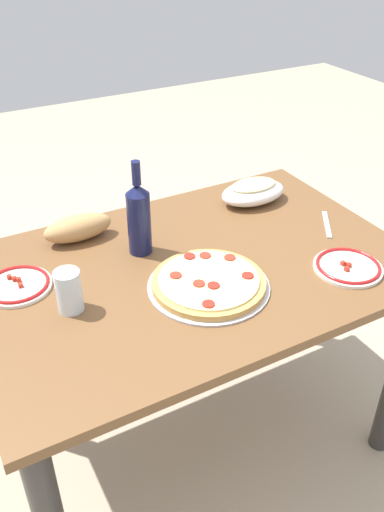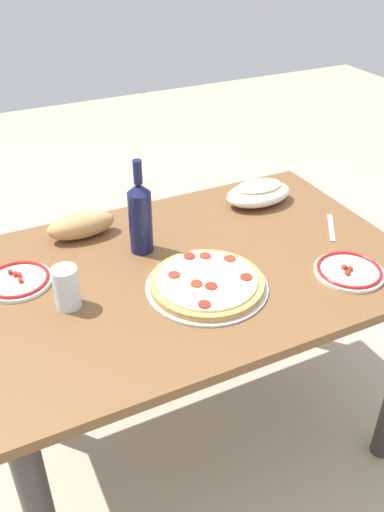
% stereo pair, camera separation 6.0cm
% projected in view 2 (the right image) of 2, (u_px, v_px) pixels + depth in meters
% --- Properties ---
extents(ground_plane, '(8.00, 8.00, 0.00)m').
position_uv_depth(ground_plane, '(192.00, 434.00, 2.00)').
color(ground_plane, tan).
rests_on(ground_plane, ground).
extents(dining_table, '(1.27, 0.84, 0.76)m').
position_uv_depth(dining_table, '(192.00, 300.00, 1.65)').
color(dining_table, brown).
rests_on(dining_table, ground).
extents(pepperoni_pizza, '(0.34, 0.34, 0.03)m').
position_uv_depth(pepperoni_pizza, '(207.00, 283.00, 1.48)').
color(pepperoni_pizza, '#B7B7BC').
rests_on(pepperoni_pizza, dining_table).
extents(baked_pasta_dish, '(0.24, 0.15, 0.08)m').
position_uv_depth(baked_pasta_dish, '(259.00, 192.00, 1.88)').
color(baked_pasta_dish, white).
rests_on(baked_pasta_dish, dining_table).
extents(wine_bottle, '(0.07, 0.07, 0.29)m').
position_uv_depth(wine_bottle, '(140.00, 216.00, 1.58)').
color(wine_bottle, '#141942').
rests_on(wine_bottle, dining_table).
extents(water_glass, '(0.07, 0.07, 0.12)m').
position_uv_depth(water_glass, '(66.00, 288.00, 1.39)').
color(water_glass, silver).
rests_on(water_glass, dining_table).
extents(side_plate_near, '(0.19, 0.19, 0.02)m').
position_uv_depth(side_plate_near, '(18.00, 280.00, 1.50)').
color(side_plate_near, white).
rests_on(side_plate_near, dining_table).
extents(side_plate_far, '(0.20, 0.20, 0.02)m').
position_uv_depth(side_plate_far, '(349.00, 271.00, 1.54)').
color(side_plate_far, white).
rests_on(side_plate_far, dining_table).
extents(bread_loaf, '(0.22, 0.09, 0.08)m').
position_uv_depth(bread_loaf, '(81.00, 225.00, 1.69)').
color(bread_loaf, tan).
rests_on(bread_loaf, dining_table).
extents(fork_left, '(0.11, 0.15, 0.00)m').
position_uv_depth(fork_left, '(331.00, 228.00, 1.75)').
color(fork_left, '#B7B7BC').
rests_on(fork_left, dining_table).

